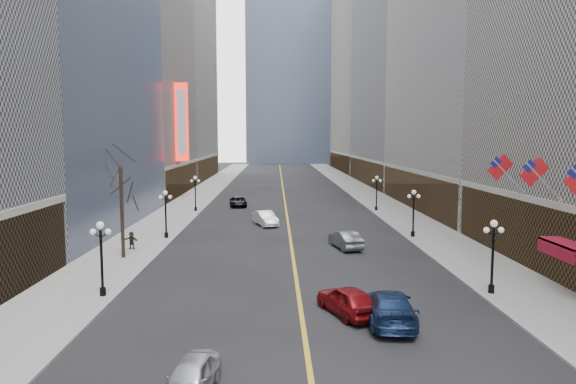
{
  "coord_description": "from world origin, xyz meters",
  "views": [
    {
      "loc": [
        -1.39,
        -0.26,
        9.61
      ],
      "look_at": [
        -0.95,
        17.96,
        7.68
      ],
      "focal_mm": 32.0,
      "sensor_mm": 36.0,
      "label": 1
    }
  ],
  "objects": [
    {
      "name": "sidewalk_east",
      "position": [
        14.0,
        70.0,
        0.07
      ],
      "size": [
        6.0,
        230.0,
        0.15
      ],
      "primitive_type": "cube",
      "color": "gray",
      "rests_on": "ground"
    },
    {
      "name": "sidewalk_west",
      "position": [
        -14.0,
        70.0,
        0.07
      ],
      "size": [
        6.0,
        230.0,
        0.15
      ],
      "primitive_type": "cube",
      "color": "gray",
      "rests_on": "ground"
    },
    {
      "name": "lane_line",
      "position": [
        0.0,
        80.0,
        0.01
      ],
      "size": [
        0.25,
        200.0,
        0.02
      ],
      "primitive_type": "cube",
      "color": "gold",
      "rests_on": "ground"
    },
    {
      "name": "bldg_east_c",
      "position": [
        29.88,
        106.0,
        24.18
      ],
      "size": [
        26.6,
        40.6,
        48.8
      ],
      "color": "gray",
      "rests_on": "ground"
    },
    {
      "name": "bldg_east_d",
      "position": [
        29.9,
        149.0,
        31.17
      ],
      "size": [
        26.6,
        46.6,
        62.8
      ],
      "color": "#B1A593",
      "rests_on": "ground"
    },
    {
      "name": "bldg_west_c",
      "position": [
        -29.88,
        87.0,
        25.19
      ],
      "size": [
        26.6,
        30.6,
        50.8
      ],
      "color": "#B1A593",
      "rests_on": "ground"
    },
    {
      "name": "bldg_west_d",
      "position": [
        -29.92,
        121.0,
        36.17
      ],
      "size": [
        26.6,
        38.6,
        72.8
      ],
      "color": "silver",
      "rests_on": "ground"
    },
    {
      "name": "streetlamp_east_1",
      "position": [
        11.8,
        30.0,
        2.9
      ],
      "size": [
        1.26,
        0.44,
        4.52
      ],
      "color": "black",
      "rests_on": "sidewalk_east"
    },
    {
      "name": "streetlamp_east_2",
      "position": [
        11.8,
        48.0,
        2.9
      ],
      "size": [
        1.26,
        0.44,
        4.52
      ],
      "color": "black",
      "rests_on": "sidewalk_east"
    },
    {
      "name": "streetlamp_east_3",
      "position": [
        11.8,
        66.0,
        2.9
      ],
      "size": [
        1.26,
        0.44,
        4.52
      ],
      "color": "black",
      "rests_on": "sidewalk_east"
    },
    {
      "name": "streetlamp_west_1",
      "position": [
        -11.8,
        30.0,
        2.9
      ],
      "size": [
        1.26,
        0.44,
        4.52
      ],
      "color": "black",
      "rests_on": "sidewalk_west"
    },
    {
      "name": "streetlamp_west_2",
      "position": [
        -11.8,
        48.0,
        2.9
      ],
      "size": [
        1.26,
        0.44,
        4.52
      ],
      "color": "black",
      "rests_on": "sidewalk_west"
    },
    {
      "name": "streetlamp_west_3",
      "position": [
        -11.8,
        66.0,
        2.9
      ],
      "size": [
        1.26,
        0.44,
        4.52
      ],
      "color": "black",
      "rests_on": "sidewalk_west"
    },
    {
      "name": "flag_4",
      "position": [
        15.31,
        32.0,
        7.29
      ],
      "size": [
        2.87,
        0.12,
        2.87
      ],
      "color": "#B2B2B7",
      "rests_on": "ground"
    },
    {
      "name": "flag_5",
      "position": [
        15.31,
        37.0,
        7.29
      ],
      "size": [
        2.87,
        0.12,
        2.87
      ],
      "color": "#B2B2B7",
      "rests_on": "ground"
    },
    {
      "name": "awning_c",
      "position": [
        16.11,
        30.0,
        3.08
      ],
      "size": [
        1.4,
        4.0,
        0.93
      ],
      "color": "maroon",
      "rests_on": "ground"
    },
    {
      "name": "theatre_marquee",
      "position": [
        -15.88,
        80.0,
        12.0
      ],
      "size": [
        2.0,
        0.55,
        12.0
      ],
      "color": "red",
      "rests_on": "ground"
    },
    {
      "name": "tree_west_far",
      "position": [
        -13.5,
        40.0,
        6.24
      ],
      "size": [
        3.6,
        3.6,
        7.92
      ],
      "color": "#2D231C",
      "rests_on": "sidewalk_west"
    },
    {
      "name": "car_nb_near",
      "position": [
        -4.6,
        18.16,
        0.68
      ],
      "size": [
        2.23,
        4.17,
        1.35
      ],
      "primitive_type": "imported",
      "rotation": [
        0.0,
        0.0,
        -0.17
      ],
      "color": "#B4B7BD",
      "rests_on": "ground"
    },
    {
      "name": "car_nb_mid",
      "position": [
        -2.53,
        55.53,
        0.79
      ],
      "size": [
        3.16,
        5.07,
        1.58
      ],
      "primitive_type": "imported",
      "rotation": [
        0.0,
        0.0,
        0.34
      ],
      "color": "white",
      "rests_on": "ground"
    },
    {
      "name": "car_nb_far",
      "position": [
        -6.64,
        71.12,
        0.68
      ],
      "size": [
        2.83,
        5.13,
        1.36
      ],
      "primitive_type": "imported",
      "rotation": [
        0.0,
        0.0,
        0.12
      ],
      "color": "black",
      "rests_on": "ground"
    },
    {
      "name": "car_sb_near",
      "position": [
        4.55,
        25.56,
        0.84
      ],
      "size": [
        2.87,
        5.97,
        1.68
      ],
      "primitive_type": "imported",
      "rotation": [
        0.0,
        0.0,
        3.05
      ],
      "color": "navy",
      "rests_on": "ground"
    },
    {
      "name": "car_sb_mid",
      "position": [
        2.52,
        26.82,
        0.8
      ],
      "size": [
        3.47,
        5.06,
        1.6
      ],
      "primitive_type": "imported",
      "rotation": [
        0.0,
        0.0,
        3.52
      ],
      "color": "maroon",
      "rests_on": "ground"
    },
    {
      "name": "car_sb_far",
      "position": [
        4.68,
        43.59,
        0.77
      ],
      "size": [
        2.65,
        4.95,
        1.55
      ],
      "primitive_type": "imported",
      "rotation": [
        0.0,
        0.0,
        3.37
      ],
      "color": "#52585B",
      "rests_on": "ground"
    },
    {
      "name": "ped_west_far",
      "position": [
        -13.67,
        42.96,
        0.92
      ],
      "size": [
        1.48,
        0.86,
        1.53
      ],
      "primitive_type": "imported",
      "rotation": [
        0.0,
        0.0,
        -0.34
      ],
      "color": "#2D2419",
      "rests_on": "sidewalk_west"
    }
  ]
}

